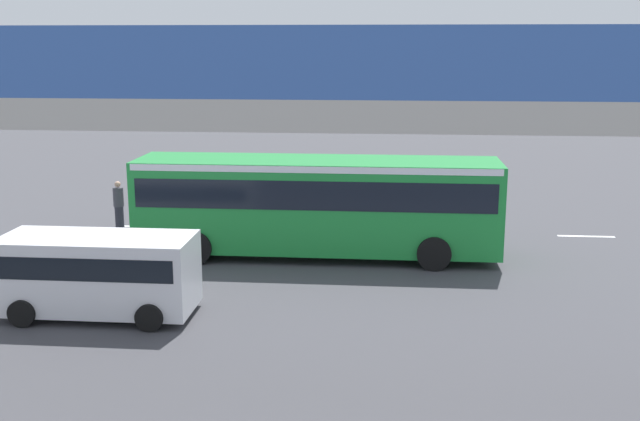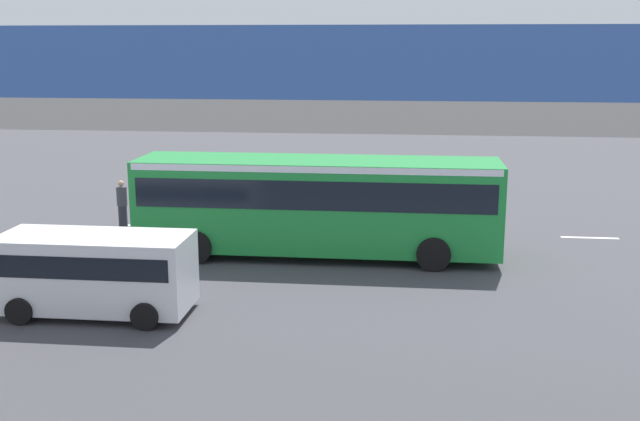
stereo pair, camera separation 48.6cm
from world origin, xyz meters
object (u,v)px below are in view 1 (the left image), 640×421
(traffic_sign, at_px, (164,177))
(bicycle_blue, at_px, (42,252))
(parked_van, at_px, (98,270))
(pedestrian, at_px, (119,205))
(city_bus, at_px, (317,199))

(traffic_sign, bearing_deg, bicycle_blue, 64.07)
(parked_van, xyz_separation_m, traffic_sign, (1.08, -9.38, 0.71))
(pedestrian, bearing_deg, city_bus, 158.66)
(parked_van, xyz_separation_m, bicycle_blue, (3.55, -4.30, -0.81))
(bicycle_blue, bearing_deg, city_bus, -168.96)
(city_bus, xyz_separation_m, parked_van, (4.94, 5.95, -0.70))
(bicycle_blue, bearing_deg, parked_van, 129.52)
(parked_van, distance_m, bicycle_blue, 5.63)
(bicycle_blue, bearing_deg, pedestrian, -100.35)
(bicycle_blue, xyz_separation_m, pedestrian, (-0.85, -4.64, 0.51))
(bicycle_blue, relative_size, pedestrian, 0.99)
(parked_van, distance_m, traffic_sign, 9.46)
(parked_van, bearing_deg, bicycle_blue, -50.48)
(bicycle_blue, distance_m, traffic_sign, 5.85)
(city_bus, relative_size, traffic_sign, 4.12)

